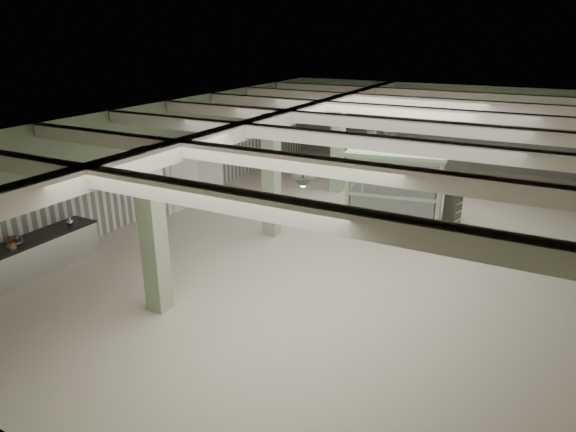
% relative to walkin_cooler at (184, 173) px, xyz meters
% --- Properties ---
extents(floor, '(20.00, 20.00, 0.00)m').
position_rel_walkin_cooler_xyz_m(floor, '(6.62, -0.07, -1.14)').
color(floor, beige).
rests_on(floor, ground).
extents(ceiling, '(14.00, 20.00, 0.02)m').
position_rel_walkin_cooler_xyz_m(ceiling, '(6.62, -0.07, 2.46)').
color(ceiling, silver).
rests_on(ceiling, wall_back).
extents(wall_back, '(14.00, 0.02, 3.60)m').
position_rel_walkin_cooler_xyz_m(wall_back, '(6.62, 9.93, 0.66)').
color(wall_back, '#95AA88').
rests_on(wall_back, floor).
extents(wall_front, '(14.00, 0.02, 3.60)m').
position_rel_walkin_cooler_xyz_m(wall_front, '(6.62, -10.07, 0.66)').
color(wall_front, '#95AA88').
rests_on(wall_front, floor).
extents(wall_left, '(0.02, 20.00, 3.60)m').
position_rel_walkin_cooler_xyz_m(wall_left, '(-0.38, -0.07, 0.66)').
color(wall_left, '#95AA88').
rests_on(wall_left, floor).
extents(wainscot_left, '(0.05, 19.90, 1.50)m').
position_rel_walkin_cooler_xyz_m(wainscot_left, '(-0.35, -0.07, -0.39)').
color(wainscot_left, white).
rests_on(wainscot_left, floor).
extents(wainscot_back, '(13.90, 0.05, 1.50)m').
position_rel_walkin_cooler_xyz_m(wainscot_back, '(6.62, 9.91, -0.39)').
color(wainscot_back, white).
rests_on(wainscot_back, floor).
extents(girder, '(0.45, 19.90, 0.40)m').
position_rel_walkin_cooler_xyz_m(girder, '(4.12, -0.07, 2.24)').
color(girder, silver).
rests_on(girder, ceiling).
extents(beam_a, '(13.90, 0.35, 0.32)m').
position_rel_walkin_cooler_xyz_m(beam_a, '(6.62, -7.57, 2.28)').
color(beam_a, silver).
rests_on(beam_a, ceiling).
extents(beam_b, '(13.90, 0.35, 0.32)m').
position_rel_walkin_cooler_xyz_m(beam_b, '(6.62, -5.07, 2.28)').
color(beam_b, silver).
rests_on(beam_b, ceiling).
extents(beam_c, '(13.90, 0.35, 0.32)m').
position_rel_walkin_cooler_xyz_m(beam_c, '(6.62, -2.57, 2.28)').
color(beam_c, silver).
rests_on(beam_c, ceiling).
extents(beam_d, '(13.90, 0.35, 0.32)m').
position_rel_walkin_cooler_xyz_m(beam_d, '(6.62, -0.07, 2.28)').
color(beam_d, silver).
rests_on(beam_d, ceiling).
extents(beam_e, '(13.90, 0.35, 0.32)m').
position_rel_walkin_cooler_xyz_m(beam_e, '(6.62, 2.43, 2.28)').
color(beam_e, silver).
rests_on(beam_e, ceiling).
extents(beam_f, '(13.90, 0.35, 0.32)m').
position_rel_walkin_cooler_xyz_m(beam_f, '(6.62, 4.93, 2.28)').
color(beam_f, silver).
rests_on(beam_f, ceiling).
extents(beam_g, '(13.90, 0.35, 0.32)m').
position_rel_walkin_cooler_xyz_m(beam_g, '(6.62, 7.43, 2.28)').
color(beam_g, silver).
rests_on(beam_g, ceiling).
extents(column_a, '(0.42, 0.42, 3.60)m').
position_rel_walkin_cooler_xyz_m(column_a, '(4.12, -6.07, 0.66)').
color(column_a, '#9CB08E').
rests_on(column_a, floor).
extents(column_b, '(0.42, 0.42, 3.60)m').
position_rel_walkin_cooler_xyz_m(column_b, '(4.12, -1.07, 0.66)').
color(column_b, '#9CB08E').
rests_on(column_b, floor).
extents(column_c, '(0.42, 0.42, 3.60)m').
position_rel_walkin_cooler_xyz_m(column_c, '(4.12, 3.93, 0.66)').
color(column_c, '#9CB08E').
rests_on(column_c, floor).
extents(column_d, '(0.42, 0.42, 3.60)m').
position_rel_walkin_cooler_xyz_m(column_d, '(4.12, 7.93, 0.66)').
color(column_d, '#9CB08E').
rests_on(column_d, floor).
extents(pendant_front, '(0.44, 0.44, 0.22)m').
position_rel_walkin_cooler_xyz_m(pendant_front, '(7.12, -5.07, 1.91)').
color(pendant_front, '#304031').
rests_on(pendant_front, ceiling).
extents(pendant_mid, '(0.44, 0.44, 0.22)m').
position_rel_walkin_cooler_xyz_m(pendant_mid, '(7.12, 0.43, 1.91)').
color(pendant_mid, '#304031').
rests_on(pendant_mid, ceiling).
extents(pendant_back, '(0.44, 0.44, 0.22)m').
position_rel_walkin_cooler_xyz_m(pendant_back, '(7.12, 5.43, 1.91)').
color(pendant_back, '#304031').
rests_on(pendant_back, ceiling).
extents(pitcher_near, '(0.18, 0.20, 0.25)m').
position_rel_walkin_cooler_xyz_m(pitcher_near, '(0.21, -5.04, -0.11)').
color(pitcher_near, silver).
rests_on(pitcher_near, prep_counter).
extents(veg_colander, '(0.44, 0.44, 0.18)m').
position_rel_walkin_cooler_xyz_m(veg_colander, '(0.01, -6.50, -0.15)').
color(veg_colander, '#3B3C40').
rests_on(veg_colander, prep_counter).
extents(orange_bowl, '(0.29, 0.29, 0.08)m').
position_rel_walkin_cooler_xyz_m(orange_bowl, '(0.24, -6.75, -0.20)').
color(orange_bowl, '#B2B2B7').
rests_on(orange_bowl, prep_counter).
extents(walkin_cooler, '(1.14, 2.48, 2.27)m').
position_rel_walkin_cooler_xyz_m(walkin_cooler, '(0.00, 0.00, 0.00)').
color(walkin_cooler, white).
rests_on(walkin_cooler, floor).
extents(guard_booth, '(3.34, 2.97, 2.39)m').
position_rel_walkin_cooler_xyz_m(guard_booth, '(7.00, 1.94, 0.50)').
color(guard_booth, '#97B18E').
rests_on(guard_booth, floor).
extents(filing_cabinet, '(0.50, 0.61, 1.14)m').
position_rel_walkin_cooler_xyz_m(filing_cabinet, '(8.75, 2.32, -0.56)').
color(filing_cabinet, '#515446').
rests_on(filing_cabinet, floor).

